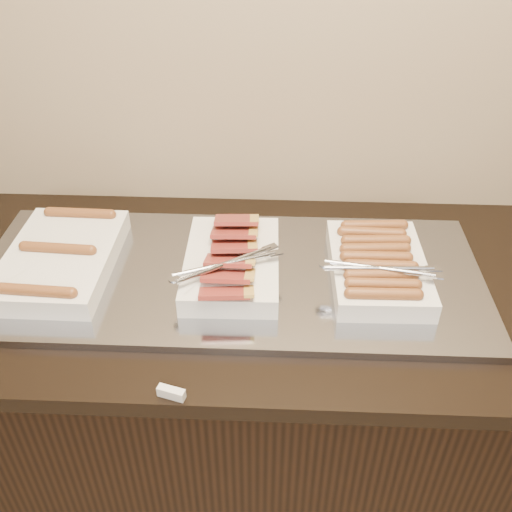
{
  "coord_description": "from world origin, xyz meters",
  "views": [
    {
      "loc": [
        0.13,
        1.07,
        1.76
      ],
      "look_at": [
        0.09,
        2.13,
        0.97
      ],
      "focal_mm": 40.0,
      "sensor_mm": 36.0,
      "label": 1
    }
  ],
  "objects_px": {
    "dish_center": "(231,262)",
    "dish_left": "(61,258)",
    "dish_right": "(378,266)",
    "counter": "(226,399)",
    "warming_tray": "(229,275)"
  },
  "relations": [
    {
      "from": "dish_left",
      "to": "dish_center",
      "type": "height_order",
      "value": "dish_center"
    },
    {
      "from": "dish_left",
      "to": "dish_right",
      "type": "height_order",
      "value": "dish_right"
    },
    {
      "from": "counter",
      "to": "warming_tray",
      "type": "height_order",
      "value": "warming_tray"
    },
    {
      "from": "dish_center",
      "to": "dish_right",
      "type": "height_order",
      "value": "dish_center"
    },
    {
      "from": "dish_center",
      "to": "dish_right",
      "type": "xyz_separation_m",
      "value": [
        0.34,
        0.0,
        0.0
      ]
    },
    {
      "from": "warming_tray",
      "to": "dish_left",
      "type": "distance_m",
      "value": 0.4
    },
    {
      "from": "warming_tray",
      "to": "dish_center",
      "type": "bearing_deg",
      "value": -34.33
    },
    {
      "from": "dish_center",
      "to": "dish_left",
      "type": "bearing_deg",
      "value": 178.34
    },
    {
      "from": "dish_center",
      "to": "dish_right",
      "type": "relative_size",
      "value": 1.07
    },
    {
      "from": "counter",
      "to": "dish_left",
      "type": "distance_m",
      "value": 0.62
    },
    {
      "from": "warming_tray",
      "to": "dish_left",
      "type": "bearing_deg",
      "value": -180.0
    },
    {
      "from": "dish_right",
      "to": "dish_center",
      "type": "bearing_deg",
      "value": 179.01
    },
    {
      "from": "warming_tray",
      "to": "dish_right",
      "type": "xyz_separation_m",
      "value": [
        0.35,
        -0.0,
        0.04
      ]
    },
    {
      "from": "counter",
      "to": "dish_right",
      "type": "xyz_separation_m",
      "value": [
        0.37,
        -0.0,
        0.5
      ]
    },
    {
      "from": "counter",
      "to": "warming_tray",
      "type": "distance_m",
      "value": 0.46
    }
  ]
}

